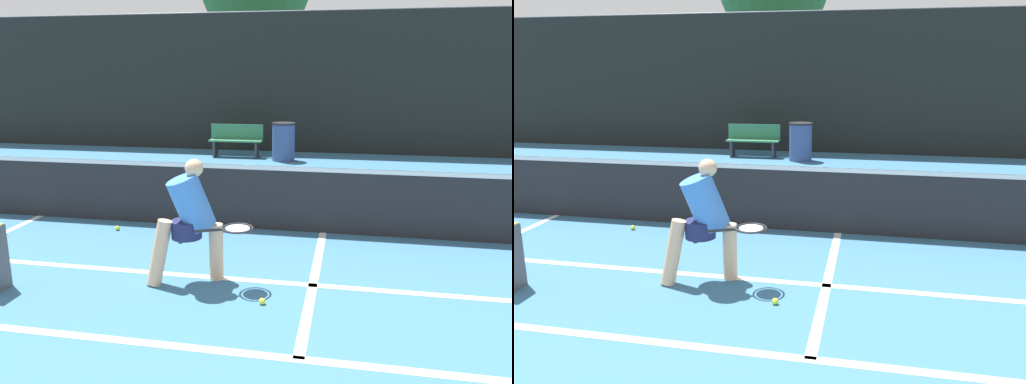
# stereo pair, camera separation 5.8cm
# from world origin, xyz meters

# --- Properties ---
(court_baseline_near) EXTENTS (11.00, 0.10, 0.01)m
(court_baseline_near) POSITION_xyz_m (0.00, 3.38, 0.00)
(court_baseline_near) COLOR white
(court_baseline_near) RESTS_ON ground
(court_service_line) EXTENTS (8.25, 0.10, 0.01)m
(court_service_line) POSITION_xyz_m (0.00, 4.83, 0.00)
(court_service_line) COLOR white
(court_service_line) RESTS_ON ground
(court_center_mark) EXTENTS (0.10, 3.29, 0.01)m
(court_center_mark) POSITION_xyz_m (0.00, 5.02, 0.00)
(court_center_mark) COLOR white
(court_center_mark) RESTS_ON ground
(net) EXTENTS (11.09, 0.09, 1.07)m
(net) POSITION_xyz_m (0.00, 6.67, 0.51)
(net) COLOR slate
(net) RESTS_ON ground
(fence_back) EXTENTS (24.00, 0.06, 3.83)m
(fence_back) POSITION_xyz_m (0.00, 13.84, 1.91)
(fence_back) COLOR black
(fence_back) RESTS_ON ground
(player_practicing) EXTENTS (1.24, 0.51, 1.38)m
(player_practicing) POSITION_xyz_m (-1.33, 4.70, 0.73)
(player_practicing) COLOR #DBAD84
(player_practicing) RESTS_ON ground
(tennis_ball_scattered_2) EXTENTS (0.07, 0.07, 0.07)m
(tennis_ball_scattered_2) POSITION_xyz_m (-0.46, 4.28, 0.03)
(tennis_ball_scattered_2) COLOR #D1E033
(tennis_ball_scattered_2) RESTS_ON ground
(tennis_ball_scattered_4) EXTENTS (0.07, 0.07, 0.07)m
(tennis_ball_scattered_4) POSITION_xyz_m (-2.97, 6.22, 0.03)
(tennis_ball_scattered_4) COLOR #D1E033
(tennis_ball_scattered_4) RESTS_ON ground
(tennis_ball_scattered_5) EXTENTS (0.07, 0.07, 0.07)m
(tennis_ball_scattered_5) POSITION_xyz_m (-1.88, 5.87, 0.03)
(tennis_ball_scattered_5) COLOR #D1E033
(tennis_ball_scattered_5) RESTS_ON ground
(courtside_bench) EXTENTS (1.43, 0.42, 0.86)m
(courtside_bench) POSITION_xyz_m (-2.69, 12.73, 0.46)
(courtside_bench) COLOR #33724C
(courtside_bench) RESTS_ON ground
(trash_bin) EXTENTS (0.61, 0.61, 0.97)m
(trash_bin) POSITION_xyz_m (-1.37, 12.38, 0.49)
(trash_bin) COLOR #384C7F
(trash_bin) RESTS_ON ground
(parked_car) EXTENTS (1.89, 4.08, 1.41)m
(parked_car) POSITION_xyz_m (-3.22, 18.29, 0.60)
(parked_car) COLOR #B7B7BC
(parked_car) RESTS_ON ground
(building_far) EXTENTS (36.00, 2.40, 4.75)m
(building_far) POSITION_xyz_m (0.00, 30.55, 2.37)
(building_far) COLOR gray
(building_far) RESTS_ON ground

